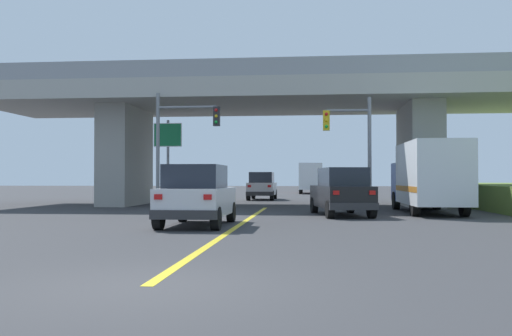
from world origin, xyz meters
The scene contains 11 objects.
ground centered at (0.00, 24.07, 0.00)m, with size 160.00×160.00×0.00m, color #353538.
overpass_bridge centered at (0.00, 24.07, 5.40)m, with size 33.02×9.05×7.63m.
lane_divider_stripe centered at (0.00, 10.83, 0.00)m, with size 0.20×21.66×0.01m, color yellow.
suv_lead centered at (-1.36, 10.24, 1.01)m, with size 2.04×4.40×2.02m.
suv_crossing centered at (3.69, 15.77, 1.01)m, with size 2.64×4.95×2.02m.
box_truck centered at (7.70, 17.68, 1.66)m, with size 2.33×7.46×3.15m.
sedan_oncoming centered at (-1.14, 32.72, 1.01)m, with size 1.93×4.66×2.02m.
traffic_signal_nearside centered at (4.48, 19.03, 3.45)m, with size 2.31×0.36×5.48m.
traffic_signal_farside centered at (-4.18, 19.22, 3.71)m, with size 3.23×0.36×5.85m.
highway_sign centered at (-5.18, 21.05, 3.43)m, with size 1.53×0.17×4.69m.
semi_truck_distant centered at (2.41, 49.91, 1.63)m, with size 2.33×7.02×3.10m.
Camera 1 is at (2.39, -7.94, 1.58)m, focal length 38.99 mm.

